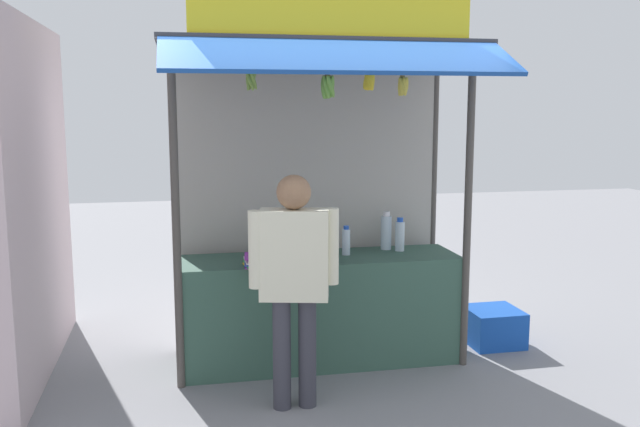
{
  "coord_description": "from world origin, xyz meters",
  "views": [
    {
      "loc": [
        -1.08,
        -5.23,
        2.05
      ],
      "look_at": [
        0.0,
        0.0,
        1.22
      ],
      "focal_mm": 38.62,
      "sensor_mm": 36.0,
      "label": 1
    }
  ],
  "objects_px": {
    "plastic_crate": "(493,327)",
    "water_bottle_mid_left": "(386,232)",
    "water_bottle_rear_center": "(346,241)",
    "banana_bunch_rightmost": "(328,86)",
    "water_bottle_far_right": "(277,240)",
    "banana_bunch_leftmost": "(403,86)",
    "magazine_stack_right": "(317,256)",
    "water_bottle_center": "(400,235)",
    "water_bottle_mid_right": "(324,236)",
    "magazine_stack_back_right": "(258,261)",
    "banana_bunch_inner_right": "(251,80)",
    "banana_bunch_inner_left": "(369,80)",
    "vendor_person": "(294,270)"
  },
  "relations": [
    {
      "from": "plastic_crate",
      "to": "water_bottle_mid_left",
      "type": "bearing_deg",
      "value": 174.75
    },
    {
      "from": "water_bottle_rear_center",
      "to": "banana_bunch_rightmost",
      "type": "bearing_deg",
      "value": -119.58
    },
    {
      "from": "water_bottle_far_right",
      "to": "banana_bunch_leftmost",
      "type": "xyz_separation_m",
      "value": [
        0.85,
        -0.55,
        1.21
      ]
    },
    {
      "from": "water_bottle_far_right",
      "to": "banana_bunch_leftmost",
      "type": "bearing_deg",
      "value": -32.93
    },
    {
      "from": "magazine_stack_right",
      "to": "plastic_crate",
      "type": "relative_size",
      "value": 0.7
    },
    {
      "from": "water_bottle_center",
      "to": "water_bottle_mid_right",
      "type": "bearing_deg",
      "value": 173.62
    },
    {
      "from": "water_bottle_mid_left",
      "to": "plastic_crate",
      "type": "distance_m",
      "value": 1.29
    },
    {
      "from": "water_bottle_mid_right",
      "to": "magazine_stack_back_right",
      "type": "bearing_deg",
      "value": -146.01
    },
    {
      "from": "water_bottle_center",
      "to": "magazine_stack_right",
      "type": "bearing_deg",
      "value": -161.03
    },
    {
      "from": "water_bottle_mid_right",
      "to": "banana_bunch_leftmost",
      "type": "xyz_separation_m",
      "value": [
        0.46,
        -0.57,
        1.2
      ]
    },
    {
      "from": "magazine_stack_right",
      "to": "banana_bunch_inner_right",
      "type": "relative_size",
      "value": 1.29
    },
    {
      "from": "banana_bunch_inner_left",
      "to": "water_bottle_center",
      "type": "bearing_deg",
      "value": 50.16
    },
    {
      "from": "vendor_person",
      "to": "water_bottle_far_right",
      "type": "bearing_deg",
      "value": 102.45
    },
    {
      "from": "banana_bunch_leftmost",
      "to": "banana_bunch_inner_left",
      "type": "distance_m",
      "value": 0.25
    },
    {
      "from": "water_bottle_far_right",
      "to": "magazine_stack_back_right",
      "type": "relative_size",
      "value": 0.95
    },
    {
      "from": "banana_bunch_inner_right",
      "to": "banana_bunch_rightmost",
      "type": "relative_size",
      "value": 0.81
    },
    {
      "from": "magazine_stack_right",
      "to": "banana_bunch_rightmost",
      "type": "height_order",
      "value": "banana_bunch_rightmost"
    },
    {
      "from": "water_bottle_rear_center",
      "to": "banana_bunch_inner_left",
      "type": "relative_size",
      "value": 0.99
    },
    {
      "from": "water_bottle_center",
      "to": "banana_bunch_rightmost",
      "type": "height_order",
      "value": "banana_bunch_rightmost"
    },
    {
      "from": "water_bottle_mid_right",
      "to": "water_bottle_rear_center",
      "type": "xyz_separation_m",
      "value": [
        0.16,
        -0.13,
        -0.02
      ]
    },
    {
      "from": "water_bottle_rear_center",
      "to": "magazine_stack_back_right",
      "type": "height_order",
      "value": "water_bottle_rear_center"
    },
    {
      "from": "water_bottle_mid_left",
      "to": "banana_bunch_rightmost",
      "type": "xyz_separation_m",
      "value": [
        -0.63,
        -0.58,
        1.17
      ]
    },
    {
      "from": "water_bottle_mid_left",
      "to": "banana_bunch_leftmost",
      "type": "bearing_deg",
      "value": -97.17
    },
    {
      "from": "banana_bunch_rightmost",
      "to": "plastic_crate",
      "type": "distance_m",
      "value": 2.63
    },
    {
      "from": "water_bottle_mid_right",
      "to": "banana_bunch_inner_right",
      "type": "xyz_separation_m",
      "value": [
        -0.64,
        -0.57,
        1.23
      ]
    },
    {
      "from": "water_bottle_rear_center",
      "to": "plastic_crate",
      "type": "xyz_separation_m",
      "value": [
        1.33,
        0.06,
        -0.82
      ]
    },
    {
      "from": "vendor_person",
      "to": "water_bottle_rear_center",
      "type": "bearing_deg",
      "value": 69.77
    },
    {
      "from": "plastic_crate",
      "to": "water_bottle_center",
      "type": "bearing_deg",
      "value": 179.61
    },
    {
      "from": "banana_bunch_leftmost",
      "to": "water_bottle_rear_center",
      "type": "bearing_deg",
      "value": 124.9
    },
    {
      "from": "water_bottle_rear_center",
      "to": "vendor_person",
      "type": "bearing_deg",
      "value": -123.83
    },
    {
      "from": "water_bottle_mid_left",
      "to": "banana_bunch_leftmost",
      "type": "relative_size",
      "value": 1.15
    },
    {
      "from": "water_bottle_rear_center",
      "to": "magazine_stack_right",
      "type": "height_order",
      "value": "water_bottle_rear_center"
    },
    {
      "from": "water_bottle_center",
      "to": "banana_bunch_inner_left",
      "type": "distance_m",
      "value": 1.4
    },
    {
      "from": "banana_bunch_leftmost",
      "to": "vendor_person",
      "type": "height_order",
      "value": "banana_bunch_leftmost"
    },
    {
      "from": "banana_bunch_rightmost",
      "to": "water_bottle_mid_right",
      "type": "bearing_deg",
      "value": 80.72
    },
    {
      "from": "water_bottle_mid_left",
      "to": "magazine_stack_back_right",
      "type": "distance_m",
      "value": 1.2
    },
    {
      "from": "water_bottle_center",
      "to": "plastic_crate",
      "type": "bearing_deg",
      "value": -0.39
    },
    {
      "from": "water_bottle_mid_left",
      "to": "vendor_person",
      "type": "height_order",
      "value": "vendor_person"
    },
    {
      "from": "water_bottle_rear_center",
      "to": "vendor_person",
      "type": "height_order",
      "value": "vendor_person"
    },
    {
      "from": "banana_bunch_inner_right",
      "to": "plastic_crate",
      "type": "distance_m",
      "value": 3.01
    },
    {
      "from": "water_bottle_mid_right",
      "to": "banana_bunch_inner_right",
      "type": "distance_m",
      "value": 1.5
    },
    {
      "from": "plastic_crate",
      "to": "banana_bunch_rightmost",
      "type": "bearing_deg",
      "value": -162.57
    },
    {
      "from": "water_bottle_mid_right",
      "to": "vendor_person",
      "type": "bearing_deg",
      "value": -112.74
    },
    {
      "from": "water_bottle_mid_left",
      "to": "water_bottle_mid_right",
      "type": "bearing_deg",
      "value": -178.78
    },
    {
      "from": "magazine_stack_back_right",
      "to": "banana_bunch_rightmost",
      "type": "bearing_deg",
      "value": -19.97
    },
    {
      "from": "water_bottle_far_right",
      "to": "banana_bunch_rightmost",
      "type": "distance_m",
      "value": 1.35
    },
    {
      "from": "banana_bunch_inner_left",
      "to": "plastic_crate",
      "type": "bearing_deg",
      "value": 21.11
    },
    {
      "from": "magazine_stack_back_right",
      "to": "banana_bunch_leftmost",
      "type": "height_order",
      "value": "banana_bunch_leftmost"
    },
    {
      "from": "water_bottle_mid_right",
      "to": "banana_bunch_leftmost",
      "type": "height_order",
      "value": "banana_bunch_leftmost"
    },
    {
      "from": "banana_bunch_inner_right",
      "to": "vendor_person",
      "type": "bearing_deg",
      "value": -60.65
    }
  ]
}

